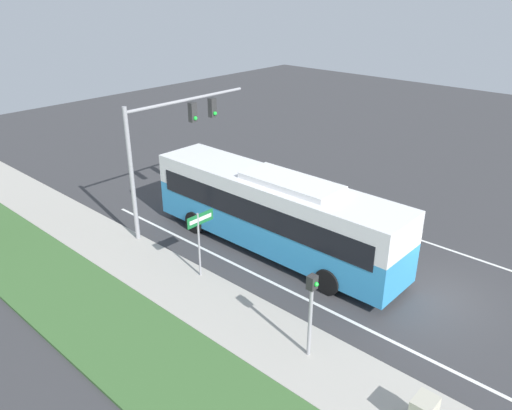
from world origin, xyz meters
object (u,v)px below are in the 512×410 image
(bus, at_px, (273,209))
(street_sign, at_px, (200,233))
(signal_gantry, at_px, (169,136))
(pedestrian_signal, at_px, (311,303))

(bus, height_order, street_sign, bus)
(bus, bearing_deg, street_sign, 170.48)
(street_sign, bearing_deg, bus, -9.52)
(signal_gantry, bearing_deg, bus, -74.84)
(bus, xyz_separation_m, street_sign, (-3.61, 0.60, 0.05))
(pedestrian_signal, relative_size, street_sign, 1.06)
(bus, relative_size, street_sign, 4.29)
(pedestrian_signal, bearing_deg, bus, 49.85)
(bus, relative_size, pedestrian_signal, 4.06)
(pedestrian_signal, bearing_deg, signal_gantry, 73.19)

